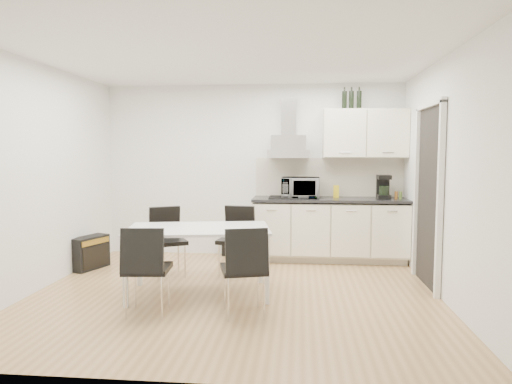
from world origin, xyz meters
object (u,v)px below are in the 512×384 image
(chair_far_right, at_px, (236,241))
(chair_near_left, at_px, (148,270))
(chair_far_left, at_px, (168,242))
(kitchenette, at_px, (332,204))
(chair_near_right, at_px, (244,270))
(guitar_amp, at_px, (90,252))
(floor_speaker, at_px, (227,247))
(dining_table, at_px, (199,234))

(chair_far_right, height_order, chair_near_left, same)
(chair_far_left, xyz_separation_m, chair_near_left, (0.19, -1.34, 0.00))
(chair_far_right, bearing_deg, kitchenette, -134.78)
(chair_near_right, distance_m, guitar_amp, 2.78)
(chair_far_right, distance_m, guitar_amp, 2.04)
(chair_near_left, relative_size, chair_near_right, 1.00)
(chair_far_left, distance_m, chair_far_right, 0.86)
(kitchenette, relative_size, chair_far_right, 2.86)
(chair_far_left, bearing_deg, floor_speaker, -142.41)
(kitchenette, relative_size, chair_far_left, 2.86)
(chair_near_left, bearing_deg, kitchenette, 46.12)
(guitar_amp, height_order, floor_speaker, guitar_amp)
(kitchenette, bearing_deg, dining_table, -131.69)
(chair_near_left, bearing_deg, guitar_amp, 124.69)
(kitchenette, distance_m, chair_far_right, 1.65)
(chair_far_left, distance_m, guitar_amp, 1.23)
(chair_near_right, bearing_deg, floor_speaker, 87.34)
(chair_far_left, height_order, chair_far_right, same)
(dining_table, relative_size, floor_speaker, 6.42)
(dining_table, height_order, chair_far_left, chair_far_left)
(kitchenette, bearing_deg, chair_far_left, -152.61)
(dining_table, xyz_separation_m, chair_far_right, (0.30, 0.83, -0.24))
(dining_table, distance_m, chair_near_right, 0.87)
(chair_near_right, xyz_separation_m, guitar_amp, (-2.30, 1.55, -0.22))
(kitchenette, height_order, chair_far_left, kitchenette)
(chair_far_left, bearing_deg, chair_near_left, 68.95)
(guitar_amp, bearing_deg, floor_speaker, 49.84)
(chair_far_right, relative_size, chair_near_right, 1.00)
(dining_table, distance_m, chair_near_left, 0.79)
(dining_table, bearing_deg, chair_far_left, 119.33)
(chair_far_left, relative_size, chair_near_left, 1.00)
(chair_near_right, bearing_deg, chair_near_left, 168.83)
(dining_table, distance_m, guitar_amp, 2.02)
(kitchenette, height_order, chair_near_left, kitchenette)
(kitchenette, xyz_separation_m, chair_near_right, (-1.01, -2.38, -0.39))
(kitchenette, xyz_separation_m, chair_far_left, (-2.13, -1.10, -0.39))
(chair_near_left, height_order, guitar_amp, chair_near_left)
(chair_near_right, height_order, guitar_amp, chair_near_right)
(chair_near_left, distance_m, guitar_amp, 2.13)
(chair_near_left, height_order, chair_near_right, same)
(dining_table, relative_size, chair_far_left, 1.90)
(dining_table, relative_size, chair_far_right, 1.90)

